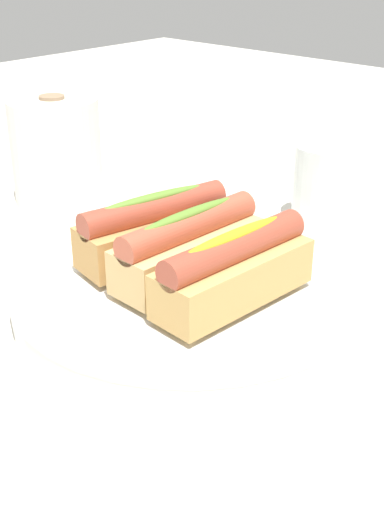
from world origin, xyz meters
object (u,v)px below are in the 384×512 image
Objects in this scene: hotdog_front at (234,270)px; serving_bowl at (192,290)px; water_glass at (322,185)px; hotdog_back at (192,248)px; paper_towel_roll at (56,151)px; hotdog_side at (155,229)px.

serving_bowl is at bearing 82.03° from hotdog_front.
hotdog_front is 1.70× the size of water_glass.
paper_towel_roll reaches higher than hotdog_back.
hotdog_front is 0.06m from hotdog_back.
serving_bowl is 2.12× the size of hotdog_back.
paper_towel_roll is (0.09, 0.36, 0.01)m from hotdog_front.
hotdog_side is (0.01, 0.05, 0.04)m from serving_bowl.
hotdog_front is 1.14× the size of paper_towel_roll.
hotdog_side is 1.74× the size of water_glass.
hotdog_front is 1.01× the size of hotdog_back.
water_glass is 0.67× the size of paper_towel_roll.
hotdog_back is (0.01, 0.05, 0.00)m from hotdog_front.
water_glass is (0.25, -0.03, -0.02)m from hotdog_side.
hotdog_side is at bearing 82.03° from serving_bowl.
hotdog_back is at bearing -90.00° from serving_bowl.
serving_bowl is at bearing -97.97° from hotdog_side.
paper_towel_roll is at bearing 74.65° from hotdog_back.
hotdog_side is 0.25m from water_glass.
hotdog_back is at bearing -173.77° from water_glass.
hotdog_front and hotdog_side have the same top height.
hotdog_side is at bearing -106.91° from paper_towel_roll.
water_glass is (0.26, 0.03, -0.02)m from hotdog_back.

